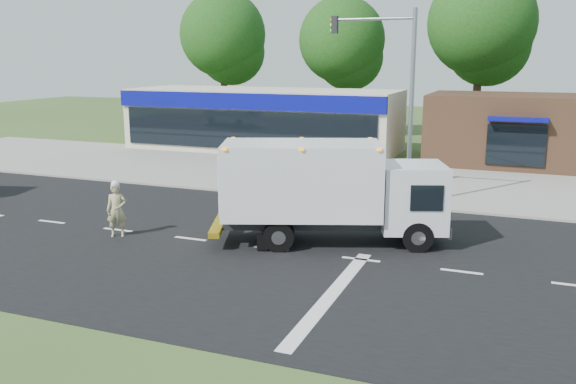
# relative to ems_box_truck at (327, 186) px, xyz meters

# --- Properties ---
(ground) EXTENTS (120.00, 120.00, 0.00)m
(ground) POSITION_rel_ems_box_truck_xyz_m (-1.43, -1.35, -1.95)
(ground) COLOR #385123
(ground) RESTS_ON ground
(road_asphalt) EXTENTS (60.00, 14.00, 0.02)m
(road_asphalt) POSITION_rel_ems_box_truck_xyz_m (-1.43, -1.35, -1.95)
(road_asphalt) COLOR black
(road_asphalt) RESTS_ON ground
(sidewalk) EXTENTS (60.00, 2.40, 0.12)m
(sidewalk) POSITION_rel_ems_box_truck_xyz_m (-1.43, 6.85, -1.89)
(sidewalk) COLOR gray
(sidewalk) RESTS_ON ground
(parking_apron) EXTENTS (60.00, 9.00, 0.02)m
(parking_apron) POSITION_rel_ems_box_truck_xyz_m (-1.43, 12.65, -1.94)
(parking_apron) COLOR gray
(parking_apron) RESTS_ON ground
(lane_markings) EXTENTS (55.20, 7.00, 0.01)m
(lane_markings) POSITION_rel_ems_box_truck_xyz_m (-0.08, -2.70, -1.93)
(lane_markings) COLOR silver
(lane_markings) RESTS_ON road_asphalt
(ems_box_truck) EXTENTS (7.98, 4.84, 3.39)m
(ems_box_truck) POSITION_rel_ems_box_truck_xyz_m (0.00, 0.00, 0.00)
(ems_box_truck) COLOR black
(ems_box_truck) RESTS_ON ground
(emergency_worker) EXTENTS (0.82, 0.73, 1.99)m
(emergency_worker) POSITION_rel_ems_box_truck_xyz_m (-6.95, -1.98, -0.98)
(emergency_worker) COLOR tan
(emergency_worker) RESTS_ON ground
(retail_strip_mall) EXTENTS (18.00, 6.20, 4.00)m
(retail_strip_mall) POSITION_rel_ems_box_truck_xyz_m (-10.43, 18.58, 0.06)
(retail_strip_mall) COLOR #BFB69E
(retail_strip_mall) RESTS_ON ground
(brown_storefront) EXTENTS (10.00, 6.70, 4.00)m
(brown_storefront) POSITION_rel_ems_box_truck_xyz_m (5.57, 18.63, 0.05)
(brown_storefront) COLOR #382316
(brown_storefront) RESTS_ON ground
(traffic_signal_pole) EXTENTS (3.51, 0.25, 8.00)m
(traffic_signal_pole) POSITION_rel_ems_box_truck_xyz_m (0.92, 6.25, 2.97)
(traffic_signal_pole) COLOR gray
(traffic_signal_pole) RESTS_ON ground
(background_trees) EXTENTS (36.77, 7.39, 12.10)m
(background_trees) POSITION_rel_ems_box_truck_xyz_m (-2.28, 26.81, 5.43)
(background_trees) COLOR #332114
(background_trees) RESTS_ON ground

